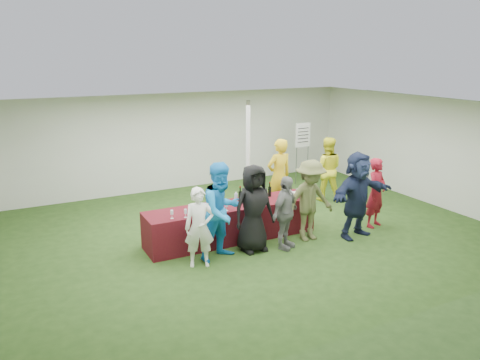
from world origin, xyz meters
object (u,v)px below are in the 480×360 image
serving_table (231,222)px  customer_1 (222,211)px  customer_2 (254,208)px  customer_4 (310,201)px  staff_back (327,169)px  customer_3 (285,213)px  customer_0 (199,227)px  staff_pourer (279,176)px  customer_5 (357,195)px  dump_bucket (301,193)px  wine_list_sign (303,140)px  customer_6 (376,193)px

serving_table → customer_1: (-0.55, -0.75, 0.55)m
customer_2 → customer_4: bearing=-4.0°
staff_back → customer_1: size_ratio=0.90×
customer_3 → customer_0: bearing=149.9°
staff_pourer → customer_5: 2.15m
customer_3 → dump_bucket: bearing=10.2°
staff_pourer → staff_back: staff_pourer is taller
wine_list_sign → customer_3: size_ratio=1.22×
customer_3 → customer_4: size_ratio=0.87×
serving_table → customer_6: 3.30m
serving_table → staff_pourer: (1.76, 1.01, 0.53)m
dump_bucket → wine_list_sign: 3.88m
serving_table → customer_2: customer_2 is taller
serving_table → customer_1: customer_1 is taller
serving_table → customer_5: 2.66m
wine_list_sign → customer_5: size_ratio=0.99×
wine_list_sign → customer_0: (-4.81, -3.82, -0.58)m
customer_0 → customer_3: bearing=17.7°
staff_pourer → customer_0: staff_pourer is taller
customer_0 → customer_5: size_ratio=0.81×
dump_bucket → customer_1: customer_1 is taller
dump_bucket → customer_5: (0.83, -0.83, 0.07)m
staff_pourer → customer_3: 2.18m
customer_2 → customer_5: bearing=-10.7°
customer_4 → customer_5: size_ratio=0.93×
staff_pourer → staff_back: size_ratio=1.08×
staff_pourer → staff_back: 1.65m
customer_5 → customer_3: bearing=165.5°
customer_4 → wine_list_sign: bearing=56.4°
serving_table → dump_bucket: 1.65m
serving_table → customer_2: 0.87m
customer_6 → customer_0: bearing=162.0°
dump_bucket → wine_list_sign: size_ratio=0.13×
customer_3 → customer_5: (1.66, -0.15, 0.18)m
customer_2 → customer_1: bearing=-178.7°
dump_bucket → staff_back: staff_back is taller
customer_0 → staff_pourer: bearing=52.5°
wine_list_sign → customer_4: 4.40m
customer_0 → customer_2: bearing=26.4°
serving_table → customer_5: customer_5 is taller
wine_list_sign → dump_bucket: bearing=-124.6°
wine_list_sign → customer_6: size_ratio=1.16×
dump_bucket → customer_2: size_ratio=0.13×
customer_1 → customer_5: (2.94, -0.30, -0.02)m
wine_list_sign → customer_6: (-0.58, -3.72, -0.54)m
customer_5 → customer_6: size_ratio=1.17×
serving_table → customer_0: size_ratio=2.45×
serving_table → dump_bucket: size_ratio=15.59×
dump_bucket → staff_back: (1.82, 1.51, -0.00)m
staff_back → customer_1: (-3.94, -2.04, 0.09)m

